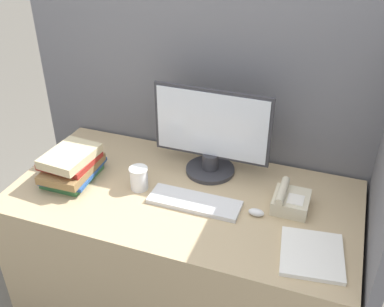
# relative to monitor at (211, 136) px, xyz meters

# --- Properties ---
(cubicle_panel_rear) EXTENTS (1.98, 0.04, 1.63)m
(cubicle_panel_rear) POSITION_rel_monitor_xyz_m (-0.06, 0.21, -0.13)
(cubicle_panel_rear) COLOR slate
(cubicle_panel_rear) RESTS_ON ground_plane
(cubicle_panel_right) EXTENTS (0.04, 0.85, 1.63)m
(cubicle_panel_right) POSITION_rel_monitor_xyz_m (0.77, -0.19, -0.13)
(cubicle_panel_right) COLOR slate
(cubicle_panel_right) RESTS_ON ground_plane
(desk) EXTENTS (1.58, 0.79, 0.75)m
(desk) POSITION_rel_monitor_xyz_m (-0.06, -0.22, -0.57)
(desk) COLOR tan
(desk) RESTS_ON ground_plane
(monitor) EXTENTS (0.56, 0.24, 0.43)m
(monitor) POSITION_rel_monitor_xyz_m (0.00, 0.00, 0.00)
(monitor) COLOR #333338
(monitor) RESTS_ON desk
(keyboard) EXTENTS (0.41, 0.14, 0.02)m
(keyboard) POSITION_rel_monitor_xyz_m (0.01, -0.27, -0.19)
(keyboard) COLOR silver
(keyboard) RESTS_ON desk
(mouse) EXTENTS (0.07, 0.04, 0.03)m
(mouse) POSITION_rel_monitor_xyz_m (0.29, -0.26, -0.18)
(mouse) COLOR silver
(mouse) RESTS_ON desk
(coffee_cup) EXTENTS (0.09, 0.09, 0.11)m
(coffee_cup) POSITION_rel_monitor_xyz_m (-0.27, -0.25, -0.14)
(coffee_cup) COLOR white
(coffee_cup) RESTS_ON desk
(book_stack) EXTENTS (0.25, 0.32, 0.16)m
(book_stack) POSITION_rel_monitor_xyz_m (-0.60, -0.29, -0.12)
(book_stack) COLOR #38723F
(book_stack) RESTS_ON desk
(desk_telephone) EXTENTS (0.15, 0.18, 0.10)m
(desk_telephone) POSITION_rel_monitor_xyz_m (0.41, -0.16, -0.16)
(desk_telephone) COLOR beige
(desk_telephone) RESTS_ON desk
(paper_pile) EXTENTS (0.27, 0.29, 0.02)m
(paper_pile) POSITION_rel_monitor_xyz_m (0.54, -0.42, -0.19)
(paper_pile) COLOR white
(paper_pile) RESTS_ON desk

